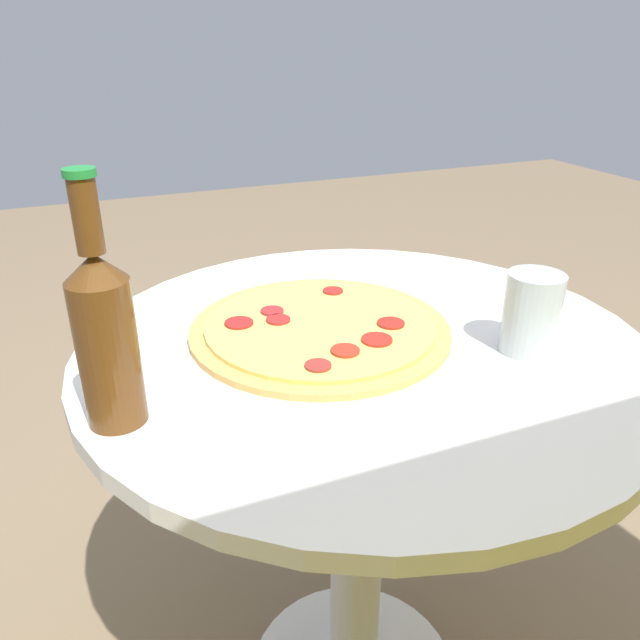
{
  "coord_description": "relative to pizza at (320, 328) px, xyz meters",
  "views": [
    {
      "loc": [
        0.36,
        0.71,
        1.12
      ],
      "look_at": [
        0.05,
        -0.05,
        0.74
      ],
      "focal_mm": 35.0,
      "sensor_mm": 36.0,
      "label": 1
    }
  ],
  "objects": [
    {
      "name": "drinking_glass",
      "position": [
        -0.24,
        0.16,
        0.05
      ],
      "size": [
        0.08,
        0.08,
        0.11
      ],
      "color": "#ADBCC6",
      "rests_on": "table"
    },
    {
      "name": "pizza",
      "position": [
        0.0,
        0.0,
        0.0
      ],
      "size": [
        0.38,
        0.38,
        0.02
      ],
      "color": "tan",
      "rests_on": "table"
    },
    {
      "name": "table",
      "position": [
        -0.05,
        0.04,
        -0.18
      ],
      "size": [
        0.81,
        0.81,
        0.72
      ],
      "color": "white",
      "rests_on": "ground_plane"
    },
    {
      "name": "beer_bottle",
      "position": [
        0.3,
        0.12,
        0.1
      ],
      "size": [
        0.07,
        0.07,
        0.28
      ],
      "color": "#563314",
      "rests_on": "table"
    }
  ]
}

